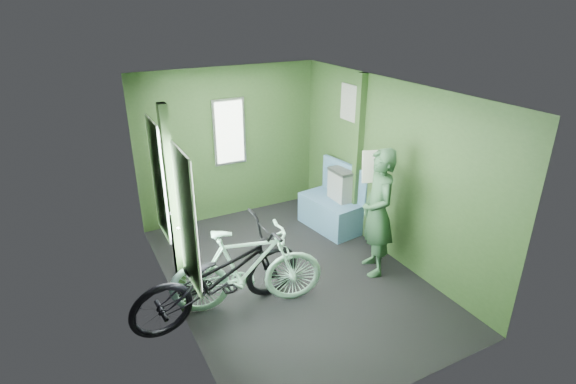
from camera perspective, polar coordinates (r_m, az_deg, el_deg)
name	(u,v)px	position (r m, az deg, el deg)	size (l,w,h in m)	color
room	(288,167)	(5.04, -0.05, 3.18)	(4.00, 4.02, 2.31)	black
bicycle_black	(223,315)	(5.13, -8.30, -15.15)	(0.68, 1.94, 1.02)	black
bicycle_mint	(249,307)	(5.21, -5.02, -14.29)	(0.47, 1.67, 1.01)	#96D3B8
passenger	(378,213)	(5.51, 11.31, -2.57)	(0.56, 0.71, 1.61)	#2C5135
waste_box	(342,199)	(6.64, 6.83, -0.89)	(0.27, 0.38, 0.93)	gray
bench_seat	(332,209)	(6.70, 5.63, -2.20)	(0.64, 1.00, 0.99)	#324E69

